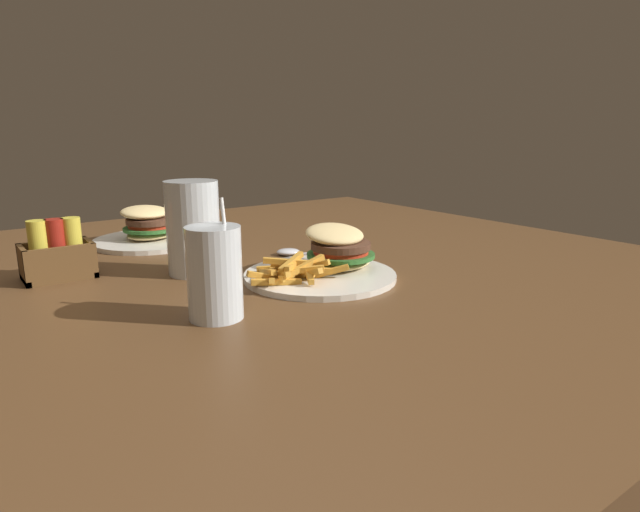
% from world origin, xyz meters
% --- Properties ---
extents(dining_table, '(1.45, 1.40, 0.74)m').
position_xyz_m(dining_table, '(0.00, 0.00, 0.62)').
color(dining_table, brown).
rests_on(dining_table, ground_plane).
extents(meal_plate_near, '(0.27, 0.26, 0.09)m').
position_xyz_m(meal_plate_near, '(0.02, -0.12, 0.76)').
color(meal_plate_near, silver).
rests_on(meal_plate_near, dining_table).
extents(beer_glass, '(0.09, 0.09, 0.16)m').
position_xyz_m(beer_glass, '(-0.16, 0.04, 0.81)').
color(beer_glass, silver).
rests_on(beer_glass, dining_table).
extents(juice_glass, '(0.07, 0.07, 0.16)m').
position_xyz_m(juice_glass, '(-0.23, -0.20, 0.80)').
color(juice_glass, silver).
rests_on(juice_glass, dining_table).
extents(spoon, '(0.15, 0.09, 0.01)m').
position_xyz_m(spoon, '(0.06, 0.05, 0.74)').
color(spoon, silver).
rests_on(spoon, dining_table).
extents(meal_plate_far, '(0.26, 0.26, 0.09)m').
position_xyz_m(meal_plate_far, '(-0.14, 0.34, 0.76)').
color(meal_plate_far, silver).
rests_on(meal_plate_far, dining_table).
extents(condiment_caddy, '(0.11, 0.08, 0.10)m').
position_xyz_m(condiment_caddy, '(-0.36, 0.14, 0.78)').
color(condiment_caddy, brown).
rests_on(condiment_caddy, dining_table).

